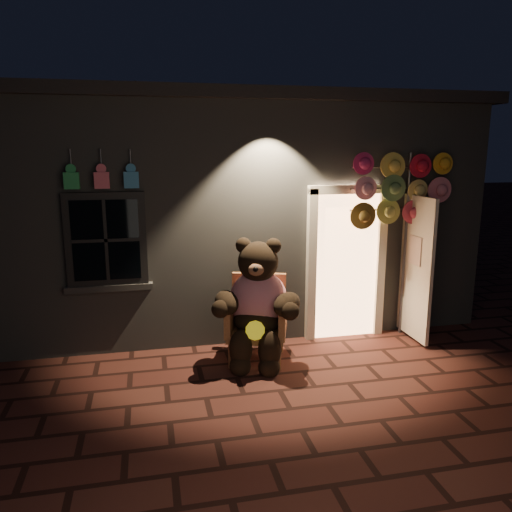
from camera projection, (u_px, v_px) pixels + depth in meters
name	position (u px, v px, depth m)	size (l,w,h in m)	color
ground	(280.00, 390.00, 5.64)	(60.00, 60.00, 0.00)	#4D251D
shop_building	(224.00, 201.00, 9.08)	(7.30, 5.95, 3.51)	slate
wicker_armchair	(257.00, 318.00, 6.44)	(0.90, 0.86, 1.08)	#B07644
teddy_bear	(258.00, 304.00, 6.25)	(1.13, 1.04, 1.64)	red
hat_rack	(400.00, 189.00, 6.83)	(1.50, 0.22, 2.65)	#59595E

